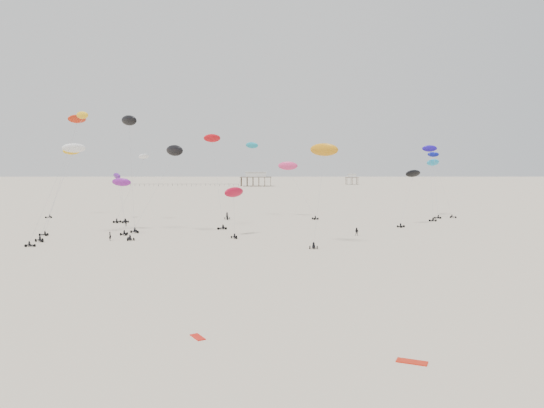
{
  "coord_description": "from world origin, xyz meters",
  "views": [
    {
      "loc": [
        -0.36,
        -10.7,
        14.25
      ],
      "look_at": [
        0.0,
        88.0,
        7.0
      ],
      "focal_mm": 35.0,
      "sensor_mm": 36.0,
      "label": 1
    }
  ],
  "objects_px": {
    "pavilion_main": "(256,180)",
    "pavilion_small": "(352,180)",
    "spectator_0": "(110,241)",
    "rig_4": "(66,170)",
    "rig_9": "(430,170)",
    "rig_0": "(245,165)"
  },
  "relations": [
    {
      "from": "rig_4",
      "to": "spectator_0",
      "type": "distance_m",
      "value": 18.36
    },
    {
      "from": "pavilion_small",
      "to": "rig_4",
      "type": "distance_m",
      "value": 301.93
    },
    {
      "from": "pavilion_small",
      "to": "rig_4",
      "type": "height_order",
      "value": "rig_4"
    },
    {
      "from": "pavilion_main",
      "to": "rig_4",
      "type": "relative_size",
      "value": 1.05
    },
    {
      "from": "rig_0",
      "to": "spectator_0",
      "type": "relative_size",
      "value": 11.06
    },
    {
      "from": "pavilion_main",
      "to": "pavilion_small",
      "type": "bearing_deg",
      "value": 23.2
    },
    {
      "from": "pavilion_main",
      "to": "rig_9",
      "type": "relative_size",
      "value": 1.07
    },
    {
      "from": "pavilion_small",
      "to": "rig_9",
      "type": "relative_size",
      "value": 0.46
    },
    {
      "from": "pavilion_small",
      "to": "pavilion_main",
      "type": "bearing_deg",
      "value": -156.8
    },
    {
      "from": "pavilion_main",
      "to": "spectator_0",
      "type": "height_order",
      "value": "pavilion_main"
    },
    {
      "from": "spectator_0",
      "to": "rig_9",
      "type": "bearing_deg",
      "value": -100.32
    },
    {
      "from": "pavilion_small",
      "to": "rig_0",
      "type": "height_order",
      "value": "rig_0"
    },
    {
      "from": "spectator_0",
      "to": "pavilion_small",
      "type": "bearing_deg",
      "value": -55.85
    },
    {
      "from": "rig_0",
      "to": "spectator_0",
      "type": "xyz_separation_m",
      "value": [
        -23.55,
        -45.16,
        -14.37
      ]
    },
    {
      "from": "pavilion_main",
      "to": "rig_0",
      "type": "relative_size",
      "value": 0.97
    },
    {
      "from": "pavilion_main",
      "to": "rig_4",
      "type": "distance_m",
      "value": 256.34
    },
    {
      "from": "pavilion_small",
      "to": "rig_9",
      "type": "xyz_separation_m",
      "value": [
        -18.42,
        -252.3,
        9.42
      ]
    },
    {
      "from": "rig_4",
      "to": "rig_0",
      "type": "bearing_deg",
      "value": -176.9
    },
    {
      "from": "rig_4",
      "to": "spectator_0",
      "type": "xyz_separation_m",
      "value": [
        10.62,
        -6.82,
        -13.33
      ]
    },
    {
      "from": "pavilion_main",
      "to": "pavilion_small",
      "type": "distance_m",
      "value": 76.16
    },
    {
      "from": "pavilion_main",
      "to": "rig_0",
      "type": "height_order",
      "value": "rig_0"
    },
    {
      "from": "rig_4",
      "to": "rig_9",
      "type": "height_order",
      "value": "rig_9"
    }
  ]
}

